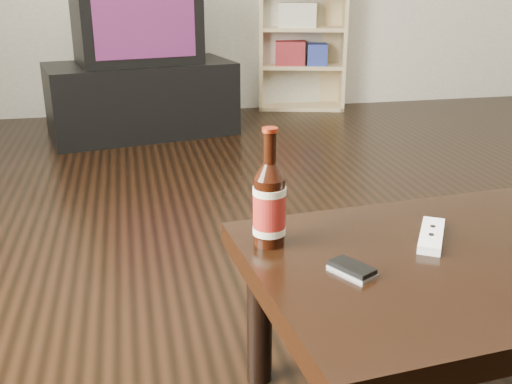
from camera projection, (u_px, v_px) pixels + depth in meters
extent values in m
cube|color=black|center=(471.00, 297.00, 1.95)|extent=(5.00, 6.00, 0.01)
cube|color=black|center=(141.00, 99.00, 3.86)|extent=(1.24, 0.79, 0.46)
cube|color=black|center=(136.00, 18.00, 3.69)|extent=(0.81, 0.59, 0.55)
cube|color=maroon|center=(145.00, 20.00, 3.49)|extent=(0.59, 0.12, 0.44)
cube|color=tan|center=(262.00, 29.00, 4.50)|extent=(0.10, 0.29, 1.20)
cube|color=tan|center=(344.00, 29.00, 4.47)|extent=(0.10, 0.29, 1.20)
cube|color=tan|center=(301.00, 106.00, 4.69)|extent=(0.70, 0.45, 0.03)
cube|color=tan|center=(303.00, 27.00, 4.61)|extent=(0.63, 0.19, 1.20)
cube|color=tan|center=(302.00, 66.00, 4.58)|extent=(0.64, 0.41, 0.03)
cube|color=tan|center=(303.00, 29.00, 4.48)|extent=(0.64, 0.41, 0.03)
cube|color=maroon|center=(290.00, 53.00, 4.53)|extent=(0.26, 0.24, 0.18)
cube|color=navy|center=(317.00, 54.00, 4.53)|extent=(0.19, 0.22, 0.16)
cube|color=beige|center=(297.00, 15.00, 4.43)|extent=(0.32, 0.25, 0.18)
cube|color=black|center=(499.00, 259.00, 1.34)|extent=(1.17, 0.75, 0.06)
cylinder|color=black|center=(259.00, 317.00, 1.49)|extent=(0.07, 0.07, 0.36)
cylinder|color=black|center=(269.00, 212.00, 1.32)|extent=(0.07, 0.07, 0.16)
cylinder|color=maroon|center=(269.00, 210.00, 1.32)|extent=(0.08, 0.08, 0.10)
cylinder|color=beige|center=(269.00, 191.00, 1.30)|extent=(0.08, 0.08, 0.02)
cylinder|color=beige|center=(269.00, 230.00, 1.33)|extent=(0.08, 0.08, 0.02)
cone|color=black|center=(270.00, 171.00, 1.29)|extent=(0.07, 0.07, 0.03)
cylinder|color=black|center=(270.00, 148.00, 1.27)|extent=(0.03, 0.03, 0.07)
cylinder|color=maroon|center=(270.00, 130.00, 1.26)|extent=(0.04, 0.04, 0.01)
cube|color=#B4B4B7|center=(352.00, 271.00, 1.22)|extent=(0.09, 0.11, 0.01)
cube|color=black|center=(352.00, 268.00, 1.21)|extent=(0.08, 0.10, 0.01)
cylinder|color=#B4B4B7|center=(363.00, 270.00, 1.19)|extent=(0.03, 0.03, 0.00)
cube|color=white|center=(431.00, 236.00, 1.36)|extent=(0.13, 0.18, 0.02)
cylinder|color=black|center=(433.00, 226.00, 1.39)|extent=(0.02, 0.02, 0.00)
cylinder|color=black|center=(431.00, 235.00, 1.34)|extent=(0.02, 0.02, 0.00)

